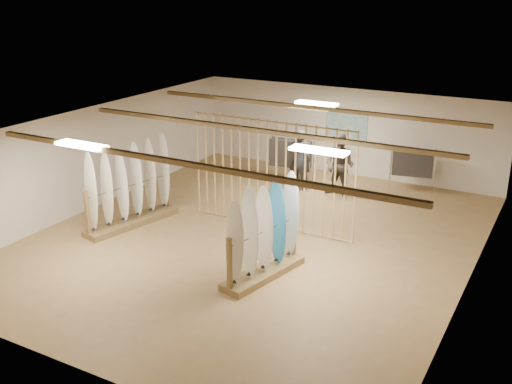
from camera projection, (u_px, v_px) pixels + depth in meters
The scene contains 16 objects.
floor at pixel (256, 238), 14.71m from camera, with size 12.00×12.00×0.00m, color #A88251.
ceiling at pixel (256, 127), 13.78m from camera, with size 12.00×12.00×0.00m, color gray.
wall_back at pixel (346, 132), 19.20m from camera, with size 12.00×12.00×0.00m, color silver.
wall_front at pixel (70, 293), 9.29m from camera, with size 12.00×12.00×0.00m, color silver.
wall_left at pixel (98, 156), 16.52m from camera, with size 12.00×12.00×0.00m, color silver.
wall_right at pixel (475, 223), 11.97m from camera, with size 12.00×12.00×0.00m, color silver.
ceiling_slats at pixel (256, 130), 13.80m from camera, with size 9.50×6.12×0.10m, color olive.
light_panels at pixel (256, 129), 13.80m from camera, with size 1.20×0.35×0.06m, color white.
bamboo_partition at pixel (271, 175), 14.90m from camera, with size 4.45×0.05×2.78m.
poster at pixel (346, 126), 19.11m from camera, with size 1.40×0.03×0.90m, color teal.
rack_left at pixel (130, 198), 15.27m from camera, with size 1.15×2.71×2.13m.
rack_right at pixel (263, 246), 12.56m from camera, with size 1.02×2.26×2.08m.
clothing_rack_a at pixel (290, 153), 18.39m from camera, with size 1.38×0.45×1.48m.
clothing_rack_b at pixel (413, 163), 17.71m from camera, with size 1.24×0.55×1.35m.
shopper_a at pixel (300, 156), 17.83m from camera, with size 0.77×0.52×2.11m, color #23242A.
shopper_b at pixel (340, 161), 17.23m from camera, with size 1.03×0.80×2.13m, color #342F28.
Camera 1 is at (6.52, -11.81, 5.97)m, focal length 42.00 mm.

